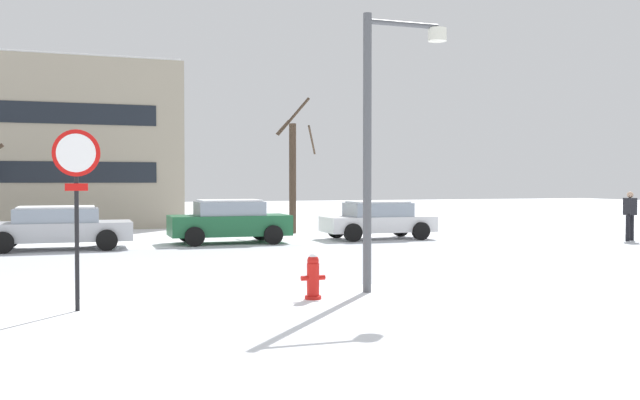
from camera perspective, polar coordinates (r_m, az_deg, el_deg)
The scene contains 11 objects.
ground_plane at distance 14.61m, azimuth -12.72°, elevation -6.77°, with size 120.00×120.00×0.00m, color white.
road_surface at distance 18.22m, azimuth -14.10°, elevation -5.14°, with size 80.00×9.32×0.00m.
stop_sign at distance 12.20m, azimuth -18.79°, elevation 1.24°, with size 0.75×0.17×2.93m.
fire_hydrant at distance 12.79m, azimuth -0.56°, elevation -6.07°, with size 0.44×0.30×0.81m.
street_lamp at distance 13.67m, azimuth 5.03°, elevation 6.27°, with size 1.73×0.36×5.23m.
parked_car_silver at distance 23.53m, azimuth -20.18°, elevation -2.02°, with size 4.49×2.23×1.33m.
parked_car_green at distance 24.45m, azimuth -7.22°, elevation -1.67°, with size 4.04×2.10×1.48m.
parked_car_white at distance 26.13m, azimuth 4.61°, elevation -1.56°, with size 4.04×2.04×1.38m.
pedestrian_crossing at distance 27.51m, azimuth 23.41°, elevation -0.89°, with size 0.48×0.41×1.73m.
tree_far_mid at distance 28.95m, azimuth -2.15°, elevation 2.19°, with size 1.80×1.99×5.56m.
building_far_left at distance 36.51m, azimuth -21.43°, elevation 4.03°, with size 12.38×8.50×7.57m.
Camera 1 is at (-1.71, -14.36, 2.08)m, focal length 40.28 mm.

